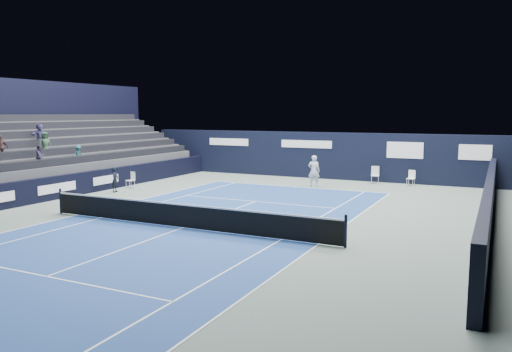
{
  "coord_description": "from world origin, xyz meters",
  "views": [
    {
      "loc": [
        10.77,
        -15.57,
        4.37
      ],
      "look_at": [
        0.05,
        6.32,
        1.3
      ],
      "focal_mm": 35.0,
      "sensor_mm": 36.0,
      "label": 1
    }
  ],
  "objects_px": {
    "folding_chair_back_a": "(375,172)",
    "tennis_player": "(314,171)",
    "tennis_net": "(182,215)",
    "folding_chair_back_b": "(411,177)",
    "line_judge_chair": "(131,179)"
  },
  "relations": [
    {
      "from": "folding_chair_back_a",
      "to": "tennis_player",
      "type": "xyz_separation_m",
      "value": [
        -2.97,
        -3.04,
        0.22
      ]
    },
    {
      "from": "folding_chair_back_a",
      "to": "tennis_net",
      "type": "bearing_deg",
      "value": -116.12
    },
    {
      "from": "tennis_net",
      "to": "folding_chair_back_b",
      "type": "bearing_deg",
      "value": 68.69
    },
    {
      "from": "folding_chair_back_b",
      "to": "tennis_player",
      "type": "xyz_separation_m",
      "value": [
        -5.18,
        -3.01,
        0.41
      ]
    },
    {
      "from": "tennis_net",
      "to": "line_judge_chair",
      "type": "bearing_deg",
      "value": 139.57
    },
    {
      "from": "folding_chair_back_a",
      "to": "line_judge_chair",
      "type": "bearing_deg",
      "value": -158.95
    },
    {
      "from": "line_judge_chair",
      "to": "tennis_player",
      "type": "height_order",
      "value": "tennis_player"
    },
    {
      "from": "folding_chair_back_b",
      "to": "tennis_player",
      "type": "height_order",
      "value": "tennis_player"
    },
    {
      "from": "tennis_net",
      "to": "tennis_player",
      "type": "bearing_deg",
      "value": 85.99
    },
    {
      "from": "line_judge_chair",
      "to": "tennis_player",
      "type": "relative_size",
      "value": 0.5
    },
    {
      "from": "folding_chair_back_a",
      "to": "tennis_net",
      "type": "relative_size",
      "value": 0.08
    },
    {
      "from": "folding_chair_back_a",
      "to": "folding_chair_back_b",
      "type": "relative_size",
      "value": 1.14
    },
    {
      "from": "folding_chair_back_b",
      "to": "tennis_player",
      "type": "distance_m",
      "value": 6.0
    },
    {
      "from": "folding_chair_back_a",
      "to": "tennis_player",
      "type": "relative_size",
      "value": 0.57
    },
    {
      "from": "folding_chair_back_b",
      "to": "tennis_net",
      "type": "distance_m",
      "value": 16.66
    }
  ]
}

